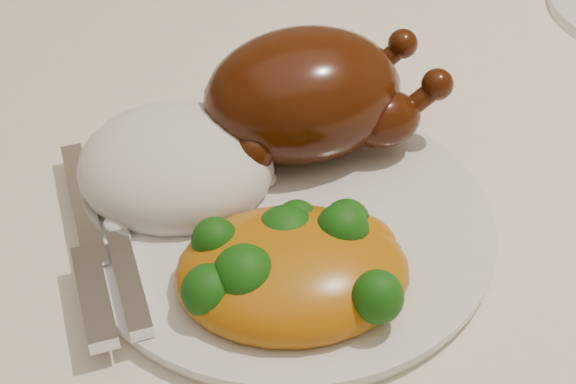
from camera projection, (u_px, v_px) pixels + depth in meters
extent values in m
cube|color=brown|center=(440.00, 187.00, 0.59)|extent=(1.60, 0.90, 0.04)
cube|color=silver|center=(444.00, 162.00, 0.58)|extent=(1.72, 1.02, 0.01)
cylinder|color=silver|center=(288.00, 222.00, 0.51)|extent=(0.31, 0.31, 0.01)
ellipsoid|color=#411907|center=(303.00, 95.00, 0.54)|extent=(0.14, 0.11, 0.09)
ellipsoid|color=#411907|center=(291.00, 76.00, 0.52)|extent=(0.07, 0.05, 0.04)
ellipsoid|color=#411907|center=(383.00, 119.00, 0.54)|extent=(0.05, 0.04, 0.04)
sphere|color=#411907|center=(437.00, 84.00, 0.53)|extent=(0.02, 0.02, 0.02)
ellipsoid|color=#411907|center=(352.00, 76.00, 0.58)|extent=(0.05, 0.04, 0.04)
sphere|color=#411907|center=(403.00, 44.00, 0.57)|extent=(0.02, 0.02, 0.02)
sphere|color=#411907|center=(253.00, 151.00, 0.52)|extent=(0.03, 0.03, 0.03)
sphere|color=#411907|center=(228.00, 98.00, 0.56)|extent=(0.03, 0.03, 0.03)
ellipsoid|color=white|center=(176.00, 166.00, 0.53)|extent=(0.16, 0.15, 0.07)
ellipsoid|color=#B2690B|center=(292.00, 272.00, 0.46)|extent=(0.15, 0.13, 0.05)
ellipsoid|color=#B2690B|center=(346.00, 248.00, 0.47)|extent=(0.06, 0.06, 0.03)
ellipsoid|color=#0A3709|center=(342.00, 229.00, 0.46)|extent=(0.03, 0.03, 0.03)
ellipsoid|color=#0A3709|center=(244.00, 275.00, 0.44)|extent=(0.04, 0.04, 0.03)
ellipsoid|color=#0A3709|center=(378.00, 297.00, 0.43)|extent=(0.03, 0.03, 0.03)
ellipsoid|color=#0A3709|center=(297.00, 219.00, 0.48)|extent=(0.03, 0.03, 0.02)
ellipsoid|color=#0A3709|center=(215.00, 241.00, 0.46)|extent=(0.03, 0.03, 0.03)
ellipsoid|color=#0A3709|center=(347.00, 222.00, 0.48)|extent=(0.03, 0.03, 0.03)
ellipsoid|color=#0A3709|center=(209.00, 291.00, 0.44)|extent=(0.03, 0.03, 0.03)
ellipsoid|color=#0A3709|center=(286.00, 233.00, 0.47)|extent=(0.04, 0.04, 0.03)
cube|color=silver|center=(83.00, 201.00, 0.51)|extent=(0.02, 0.12, 0.00)
cube|color=silver|center=(94.00, 296.00, 0.45)|extent=(0.02, 0.08, 0.01)
cube|color=silver|center=(129.00, 282.00, 0.46)|extent=(0.02, 0.08, 0.01)
cube|color=silver|center=(114.00, 194.00, 0.52)|extent=(0.02, 0.09, 0.00)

